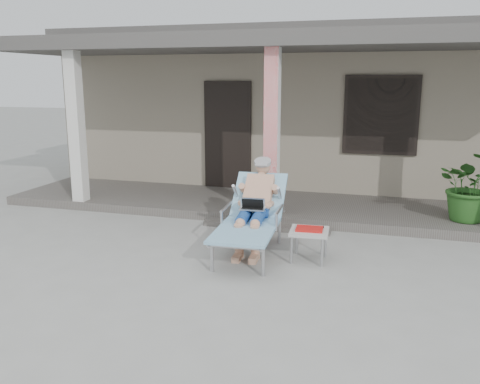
% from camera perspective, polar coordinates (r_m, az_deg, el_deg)
% --- Properties ---
extents(ground, '(60.00, 60.00, 0.00)m').
position_cam_1_polar(ground, '(6.29, -0.93, -8.77)').
color(ground, '#9E9E99').
rests_on(ground, ground).
extents(house, '(10.40, 5.40, 3.30)m').
position_cam_1_polar(house, '(12.23, 8.15, 9.54)').
color(house, gray).
rests_on(house, ground).
extents(porch_deck, '(10.00, 2.00, 0.15)m').
position_cam_1_polar(porch_deck, '(9.05, 4.66, -1.63)').
color(porch_deck, '#605B56').
rests_on(porch_deck, ground).
extents(porch_overhang, '(10.00, 2.30, 2.85)m').
position_cam_1_polar(porch_overhang, '(8.73, 4.92, 15.81)').
color(porch_overhang, silver).
rests_on(porch_overhang, porch_deck).
extents(porch_step, '(2.00, 0.30, 0.07)m').
position_cam_1_polar(porch_step, '(7.97, 2.99, -3.85)').
color(porch_step, '#605B56').
rests_on(porch_step, ground).
extents(lounger, '(0.83, 1.97, 1.26)m').
position_cam_1_polar(lounger, '(6.83, 1.51, -0.23)').
color(lounger, '#B7B7BC').
rests_on(lounger, ground).
extents(side_table, '(0.51, 0.51, 0.43)m').
position_cam_1_polar(side_table, '(6.57, 7.78, -4.57)').
color(side_table, '#BAB9B5').
rests_on(side_table, ground).
extents(potted_palm, '(1.03, 0.90, 1.10)m').
position_cam_1_polar(potted_palm, '(8.50, 24.56, 0.63)').
color(potted_palm, '#26591E').
rests_on(potted_palm, porch_deck).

